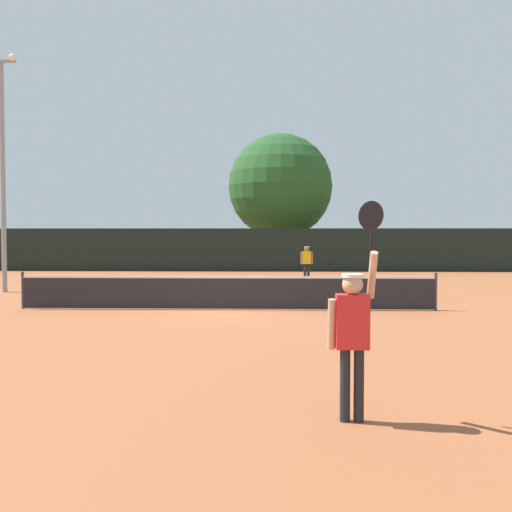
% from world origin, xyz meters
% --- Properties ---
extents(ground_plane, '(120.00, 120.00, 0.00)m').
position_xyz_m(ground_plane, '(0.00, 0.00, 0.00)').
color(ground_plane, '#9E5633').
extents(tennis_net, '(11.99, 0.08, 1.07)m').
position_xyz_m(tennis_net, '(0.00, 0.00, 0.51)').
color(tennis_net, '#232328').
rests_on(tennis_net, ground).
extents(perimeter_fence, '(38.88, 0.12, 2.47)m').
position_xyz_m(perimeter_fence, '(0.00, 16.70, 1.24)').
color(perimeter_fence, black).
rests_on(perimeter_fence, ground).
extents(player_serving, '(0.68, 0.40, 2.58)m').
position_xyz_m(player_serving, '(2.28, -9.79, 1.15)').
color(player_serving, red).
rests_on(player_serving, ground).
extents(player_receiving, '(0.57, 0.23, 1.58)m').
position_xyz_m(player_receiving, '(2.85, 10.02, 0.96)').
color(player_receiving, yellow).
rests_on(player_receiving, ground).
extents(tennis_ball, '(0.07, 0.07, 0.07)m').
position_xyz_m(tennis_ball, '(0.70, 1.10, 0.03)').
color(tennis_ball, '#CCE033').
rests_on(tennis_ball, ground).
extents(light_pole, '(1.18, 0.28, 8.78)m').
position_xyz_m(light_pole, '(-8.70, 4.66, 4.96)').
color(light_pole, gray).
rests_on(light_pole, ground).
extents(large_tree, '(6.79, 6.79, 8.67)m').
position_xyz_m(large_tree, '(1.75, 21.34, 5.26)').
color(large_tree, brown).
rests_on(large_tree, ground).
extents(parked_car_near, '(2.31, 4.37, 1.69)m').
position_xyz_m(parked_car_near, '(-8.17, 24.77, 0.78)').
color(parked_car_near, red).
rests_on(parked_car_near, ground).
extents(parked_car_mid, '(2.14, 4.30, 1.69)m').
position_xyz_m(parked_car_mid, '(10.49, 23.40, 0.78)').
color(parked_car_mid, white).
rests_on(parked_car_mid, ground).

